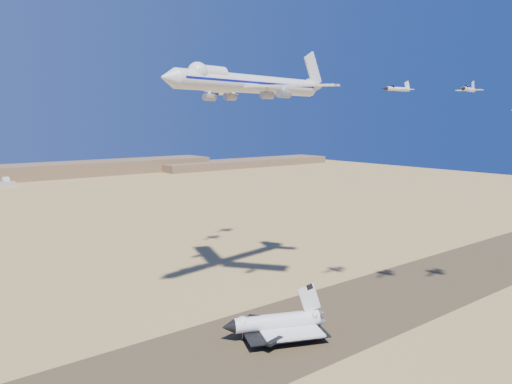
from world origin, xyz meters
TOP-DOWN VIEW (x-y plane):
  - ground at (0.00, 0.00)m, footprint 1200.00×1200.00m
  - runway at (0.00, 0.00)m, footprint 600.00×50.00m
  - ridgeline at (65.32, 527.31)m, footprint 960.00×90.00m
  - shuttle at (22.28, 0.19)m, footprint 36.49×30.83m
  - carrier_747 at (37.34, 35.59)m, footprint 90.33×68.98m
  - crew_a at (31.66, -10.91)m, footprint 0.62×0.74m
  - crew_b at (30.66, -9.49)m, footprint 0.85×0.97m
  - crew_c at (30.47, -11.76)m, footprint 1.02×1.08m
  - chase_jet_a at (71.35, -9.38)m, footprint 15.79×8.38m
  - chase_jet_b at (85.71, -28.60)m, footprint 15.96×9.19m
  - chase_jet_d at (61.74, 84.49)m, footprint 15.16×8.64m
  - chase_jet_e at (78.99, 94.40)m, footprint 15.79×8.81m

SIDE VIEW (x-z plane):
  - ground at x=0.00m, z-range 0.00..0.00m
  - runway at x=0.00m, z-range 0.00..0.06m
  - crew_c at x=30.47m, z-range 0.06..1.74m
  - crew_a at x=31.66m, z-range 0.06..1.78m
  - crew_b at x=30.66m, z-range 0.06..1.80m
  - shuttle at x=22.28m, z-range -4.11..13.65m
  - ridgeline at x=65.32m, z-range -1.37..16.63m
  - chase_jet_b at x=85.71m, z-range 81.79..85.84m
  - chase_jet_a at x=71.35m, z-range 82.32..86.25m
  - chase_jet_d at x=61.74m, z-range 84.00..87.83m
  - carrier_747 at x=37.34m, z-range 75.96..98.38m
  - chase_jet_e at x=78.99m, z-range 87.44..91.40m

